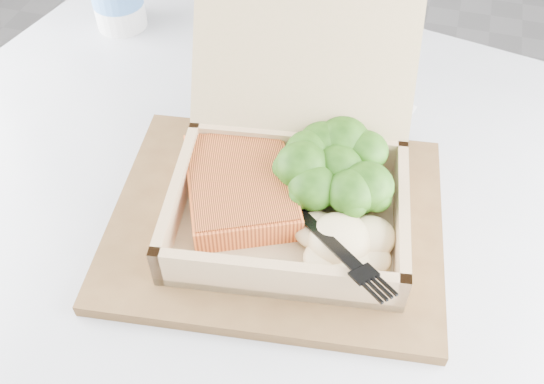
# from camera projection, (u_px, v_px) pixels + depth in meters

# --- Properties ---
(cafe_table) EXTENTS (0.97, 0.97, 0.74)m
(cafe_table) POSITION_uv_depth(u_px,v_px,m) (234.00, 307.00, 0.76)
(cafe_table) COLOR black
(cafe_table) RESTS_ON floor
(serving_tray) EXTENTS (0.36, 0.30, 0.01)m
(serving_tray) POSITION_uv_depth(u_px,v_px,m) (276.00, 220.00, 0.61)
(serving_tray) COLOR brown
(serving_tray) RESTS_ON cafe_table
(takeout_container) EXTENTS (0.26, 0.30, 0.19)m
(takeout_container) POSITION_uv_depth(u_px,v_px,m) (294.00, 157.00, 0.59)
(takeout_container) COLOR tan
(takeout_container) RESTS_ON serving_tray
(salmon_fillet) EXTENTS (0.15, 0.16, 0.03)m
(salmon_fillet) POSITION_uv_depth(u_px,v_px,m) (240.00, 186.00, 0.59)
(salmon_fillet) COLOR orange
(salmon_fillet) RESTS_ON takeout_container
(broccoli_pile) EXTENTS (0.12, 0.12, 0.04)m
(broccoli_pile) POSITION_uv_depth(u_px,v_px,m) (338.00, 174.00, 0.59)
(broccoli_pile) COLOR #3A7D1B
(broccoli_pile) RESTS_ON takeout_container
(mashed_potatoes) EXTENTS (0.09, 0.08, 0.03)m
(mashed_potatoes) POSITION_uv_depth(u_px,v_px,m) (340.00, 239.00, 0.55)
(mashed_potatoes) COLOR beige
(mashed_potatoes) RESTS_ON takeout_container
(plastic_fork) EXTENTS (0.12, 0.11, 0.03)m
(plastic_fork) POSITION_uv_depth(u_px,v_px,m) (312.00, 221.00, 0.55)
(plastic_fork) COLOR black
(plastic_fork) RESTS_ON mashed_potatoes
(receipt) EXTENTS (0.12, 0.17, 0.00)m
(receipt) POSITION_uv_depth(u_px,v_px,m) (360.00, 130.00, 0.70)
(receipt) COLOR silver
(receipt) RESTS_ON cafe_table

